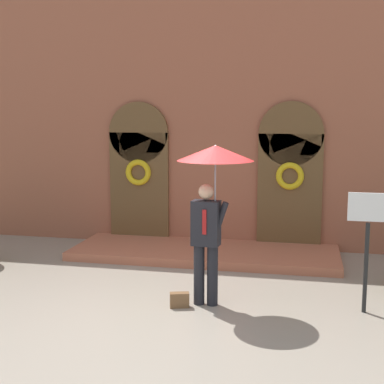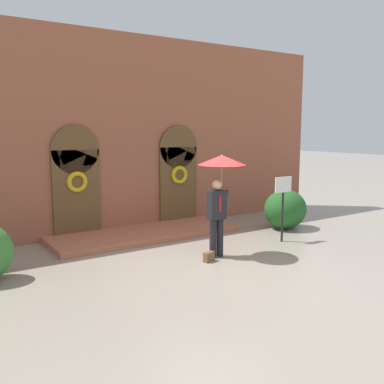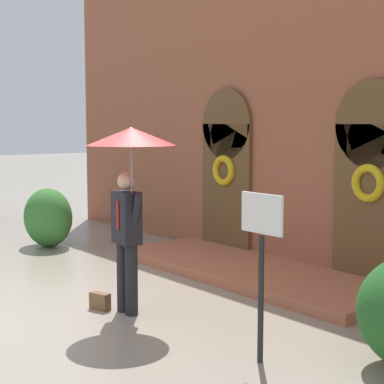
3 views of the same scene
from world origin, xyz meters
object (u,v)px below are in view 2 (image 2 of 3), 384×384
object	(u,v)px
person_with_umbrella	(220,175)
sign_post	(283,198)
shrub_right	(285,209)
handbag	(209,257)

from	to	relation	value
person_with_umbrella	sign_post	bearing A→B (deg)	4.26
sign_post	shrub_right	size ratio (longest dim) A/B	1.29
sign_post	shrub_right	xyz separation A→B (m)	(1.16, 1.04, -0.58)
sign_post	handbag	bearing A→B (deg)	-172.14
shrub_right	person_with_umbrella	bearing A→B (deg)	-160.20
handbag	shrub_right	world-z (taller)	shrub_right
person_with_umbrella	sign_post	size ratio (longest dim) A/B	1.37
handbag	shrub_right	distance (m)	4.06
person_with_umbrella	shrub_right	bearing A→B (deg)	19.80
handbag	sign_post	distance (m)	2.84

